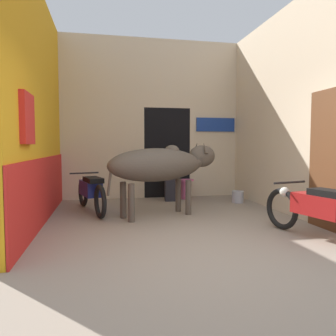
# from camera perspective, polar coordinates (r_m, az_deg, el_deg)

# --- Properties ---
(ground_plane) EXTENTS (30.00, 30.00, 0.00)m
(ground_plane) POSITION_cam_1_polar(r_m,az_deg,el_deg) (3.84, 7.53, -15.29)
(ground_plane) COLOR gray
(wall_left_shopfront) EXTENTS (0.25, 4.41, 3.81)m
(wall_left_shopfront) POSITION_cam_1_polar(r_m,az_deg,el_deg) (5.75, -21.99, 9.42)
(wall_left_shopfront) COLOR orange
(wall_left_shopfront) RESTS_ON ground_plane
(wall_back_with_doorway) EXTENTS (4.27, 0.93, 3.81)m
(wall_back_with_doorway) POSITION_cam_1_polar(r_m,az_deg,el_deg) (8.21, -2.03, 6.24)
(wall_back_with_doorway) COLOR beige
(wall_back_with_doorway) RESTS_ON ground_plane
(wall_right_with_door) EXTENTS (0.22, 4.41, 3.81)m
(wall_right_with_door) POSITION_cam_1_polar(r_m,az_deg,el_deg) (6.57, 20.22, 9.04)
(wall_right_with_door) COLOR beige
(wall_right_with_door) RESTS_ON ground_plane
(cow) EXTENTS (2.24, 1.20, 1.34)m
(cow) POSITION_cam_1_polar(r_m,az_deg,el_deg) (5.86, -0.89, 0.57)
(cow) COLOR #4C4238
(cow) RESTS_ON ground_plane
(motorcycle_near) EXTENTS (0.67, 1.91, 0.74)m
(motorcycle_near) POSITION_cam_1_polar(r_m,az_deg,el_deg) (4.79, 24.78, -6.55)
(motorcycle_near) COLOR black
(motorcycle_near) RESTS_ON ground_plane
(motorcycle_far) EXTENTS (0.72, 1.86, 0.72)m
(motorcycle_far) POSITION_cam_1_polar(r_m,az_deg,el_deg) (6.40, -13.31, -3.86)
(motorcycle_far) COLOR black
(motorcycle_far) RESTS_ON ground_plane
(shopkeeper_seated) EXTENTS (0.43, 0.34, 1.19)m
(shopkeeper_seated) POSITION_cam_1_polar(r_m,az_deg,el_deg) (7.54, 0.46, -0.92)
(shopkeeper_seated) COLOR #282833
(shopkeeper_seated) RESTS_ON ground_plane
(plastic_stool) EXTENTS (0.38, 0.38, 0.46)m
(plastic_stool) POSITION_cam_1_polar(r_m,az_deg,el_deg) (7.81, 3.12, -3.57)
(plastic_stool) COLOR #DB6093
(plastic_stool) RESTS_ON ground_plane
(bucket) EXTENTS (0.26, 0.26, 0.26)m
(bucket) POSITION_cam_1_polar(r_m,az_deg,el_deg) (7.45, 12.05, -4.92)
(bucket) COLOR #A8A8B2
(bucket) RESTS_ON ground_plane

